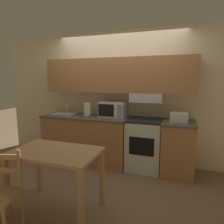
{
  "coord_description": "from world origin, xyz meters",
  "views": [
    {
      "loc": [
        1.17,
        -3.79,
        1.64
      ],
      "look_at": [
        0.05,
        -0.56,
        1.08
      ],
      "focal_mm": 32.0,
      "sensor_mm": 36.0,
      "label": 1
    }
  ],
  "objects_px": {
    "microwave": "(113,109)",
    "sink_basin": "(64,114)",
    "toaster": "(179,117)",
    "paper_towel_roll": "(87,110)",
    "dining_table": "(55,160)",
    "stove_range": "(144,144)"
  },
  "relations": [
    {
      "from": "stove_range",
      "to": "paper_towel_roll",
      "type": "xyz_separation_m",
      "value": [
        -1.12,
        -0.05,
        0.59
      ]
    },
    {
      "from": "toaster",
      "to": "sink_basin",
      "type": "bearing_deg",
      "value": 179.37
    },
    {
      "from": "sink_basin",
      "to": "dining_table",
      "type": "height_order",
      "value": "sink_basin"
    },
    {
      "from": "paper_towel_roll",
      "to": "dining_table",
      "type": "bearing_deg",
      "value": -79.18
    },
    {
      "from": "toaster",
      "to": "paper_towel_roll",
      "type": "bearing_deg",
      "value": -179.96
    },
    {
      "from": "toaster",
      "to": "dining_table",
      "type": "distance_m",
      "value": 2.08
    },
    {
      "from": "sink_basin",
      "to": "microwave",
      "type": "bearing_deg",
      "value": 5.57
    },
    {
      "from": "stove_range",
      "to": "toaster",
      "type": "height_order",
      "value": "toaster"
    },
    {
      "from": "toaster",
      "to": "dining_table",
      "type": "relative_size",
      "value": 0.28
    },
    {
      "from": "dining_table",
      "to": "toaster",
      "type": "bearing_deg",
      "value": 46.33
    },
    {
      "from": "microwave",
      "to": "paper_towel_roll",
      "type": "xyz_separation_m",
      "value": [
        -0.49,
        -0.13,
        -0.02
      ]
    },
    {
      "from": "stove_range",
      "to": "paper_towel_roll",
      "type": "distance_m",
      "value": 1.27
    },
    {
      "from": "microwave",
      "to": "stove_range",
      "type": "bearing_deg",
      "value": -7.25
    },
    {
      "from": "microwave",
      "to": "toaster",
      "type": "distance_m",
      "value": 1.22
    },
    {
      "from": "toaster",
      "to": "dining_table",
      "type": "height_order",
      "value": "toaster"
    },
    {
      "from": "sink_basin",
      "to": "paper_towel_roll",
      "type": "distance_m",
      "value": 0.56
    },
    {
      "from": "sink_basin",
      "to": "paper_towel_roll",
      "type": "xyz_separation_m",
      "value": [
        0.54,
        -0.03,
        0.11
      ]
    },
    {
      "from": "microwave",
      "to": "paper_towel_roll",
      "type": "height_order",
      "value": "microwave"
    },
    {
      "from": "stove_range",
      "to": "dining_table",
      "type": "relative_size",
      "value": 0.86
    },
    {
      "from": "toaster",
      "to": "sink_basin",
      "type": "distance_m",
      "value": 2.24
    },
    {
      "from": "microwave",
      "to": "sink_basin",
      "type": "distance_m",
      "value": 1.04
    },
    {
      "from": "microwave",
      "to": "sink_basin",
      "type": "height_order",
      "value": "microwave"
    }
  ]
}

